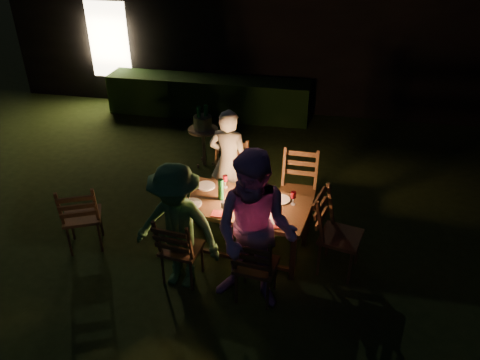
% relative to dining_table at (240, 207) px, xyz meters
% --- Properties ---
extents(garden_envelope, '(40.00, 40.00, 3.20)m').
position_rel_dining_table_xyz_m(garden_envelope, '(-1.06, 6.69, 0.95)').
color(garden_envelope, black).
rests_on(garden_envelope, ground).
extents(dining_table, '(1.78, 1.06, 0.70)m').
position_rel_dining_table_xyz_m(dining_table, '(0.00, 0.00, 0.00)').
color(dining_table, '#442816').
rests_on(dining_table, ground).
extents(chair_near_left, '(0.48, 0.51, 0.97)m').
position_rel_dining_table_xyz_m(chair_near_left, '(-0.55, -0.70, -0.34)').
color(chair_near_left, '#442816').
rests_on(chair_near_left, ground).
extents(chair_near_right, '(0.49, 0.52, 0.98)m').
position_rel_dining_table_xyz_m(chair_near_right, '(0.34, -0.82, -0.33)').
color(chair_near_right, '#442816').
rests_on(chair_near_right, ground).
extents(chair_far_left, '(0.51, 0.54, 1.08)m').
position_rel_dining_table_xyz_m(chair_far_left, '(-0.34, 0.83, -0.31)').
color(chair_far_left, '#442816').
rests_on(chair_far_left, ground).
extents(chair_far_right, '(0.49, 0.53, 1.08)m').
position_rel_dining_table_xyz_m(chair_far_right, '(0.65, 0.69, -0.30)').
color(chair_far_right, '#442816').
rests_on(chair_far_right, ground).
extents(chair_end, '(0.61, 0.59, 1.08)m').
position_rel_dining_table_xyz_m(chair_end, '(1.22, -0.16, -0.31)').
color(chair_end, '#442816').
rests_on(chair_end, ground).
extents(chair_spare, '(0.61, 0.63, 1.02)m').
position_rel_dining_table_xyz_m(chair_spare, '(-1.95, -0.36, -0.32)').
color(chair_spare, '#442816').
rests_on(chair_spare, ground).
extents(person_house_side, '(0.61, 0.44, 1.55)m').
position_rel_dining_table_xyz_m(person_house_side, '(-0.34, 0.87, 0.14)').
color(person_house_side, beige).
rests_on(person_house_side, ground).
extents(person_opp_right, '(0.99, 0.82, 1.86)m').
position_rel_dining_table_xyz_m(person_opp_right, '(0.34, -0.87, 0.30)').
color(person_opp_right, '#D894D3').
rests_on(person_opp_right, ground).
extents(person_opp_left, '(1.08, 0.71, 1.56)m').
position_rel_dining_table_xyz_m(person_opp_left, '(-0.56, -0.75, 0.15)').
color(person_opp_left, '#3B7239').
rests_on(person_opp_left, ground).
extents(lantern, '(0.16, 0.16, 0.35)m').
position_rel_dining_table_xyz_m(lantern, '(0.06, 0.04, 0.23)').
color(lantern, white).
rests_on(lantern, dining_table).
extents(plate_far_left, '(0.25, 0.25, 0.01)m').
position_rel_dining_table_xyz_m(plate_far_left, '(-0.52, 0.29, 0.08)').
color(plate_far_left, white).
rests_on(plate_far_left, dining_table).
extents(plate_near_left, '(0.25, 0.25, 0.01)m').
position_rel_dining_table_xyz_m(plate_near_left, '(-0.57, -0.14, 0.08)').
color(plate_near_left, white).
rests_on(plate_near_left, dining_table).
extents(plate_far_right, '(0.25, 0.25, 0.01)m').
position_rel_dining_table_xyz_m(plate_far_right, '(0.48, 0.16, 0.08)').
color(plate_far_right, white).
rests_on(plate_far_right, dining_table).
extents(plate_near_right, '(0.25, 0.25, 0.01)m').
position_rel_dining_table_xyz_m(plate_near_right, '(0.42, -0.28, 0.08)').
color(plate_near_right, white).
rests_on(plate_near_right, dining_table).
extents(wineglass_a, '(0.06, 0.06, 0.18)m').
position_rel_dining_table_xyz_m(wineglass_a, '(-0.26, 0.32, 0.16)').
color(wineglass_a, '#59070F').
rests_on(wineglass_a, dining_table).
extents(wineglass_b, '(0.06, 0.06, 0.18)m').
position_rel_dining_table_xyz_m(wineglass_b, '(-0.73, -0.02, 0.16)').
color(wineglass_b, '#59070F').
rests_on(wineglass_b, dining_table).
extents(wineglass_c, '(0.06, 0.06, 0.18)m').
position_rel_dining_table_xyz_m(wineglass_c, '(0.26, -0.32, 0.16)').
color(wineglass_c, '#59070F').
rests_on(wineglass_c, dining_table).
extents(wineglass_d, '(0.06, 0.06, 0.18)m').
position_rel_dining_table_xyz_m(wineglass_d, '(0.64, 0.10, 0.16)').
color(wineglass_d, '#59070F').
rests_on(wineglass_d, dining_table).
extents(wineglass_e, '(0.06, 0.06, 0.18)m').
position_rel_dining_table_xyz_m(wineglass_e, '(-0.14, -0.28, 0.16)').
color(wineglass_e, silver).
rests_on(wineglass_e, dining_table).
extents(bottle_table, '(0.07, 0.07, 0.28)m').
position_rel_dining_table_xyz_m(bottle_table, '(-0.25, 0.03, 0.21)').
color(bottle_table, '#0F471E').
rests_on(bottle_table, dining_table).
extents(napkin_left, '(0.18, 0.14, 0.01)m').
position_rel_dining_table_xyz_m(napkin_left, '(-0.19, -0.30, 0.08)').
color(napkin_left, red).
rests_on(napkin_left, dining_table).
extents(napkin_right, '(0.18, 0.14, 0.01)m').
position_rel_dining_table_xyz_m(napkin_right, '(0.51, -0.37, 0.08)').
color(napkin_right, red).
rests_on(napkin_right, dining_table).
extents(phone, '(0.14, 0.07, 0.01)m').
position_rel_dining_table_xyz_m(phone, '(-0.65, -0.21, 0.07)').
color(phone, black).
rests_on(phone, dining_table).
extents(side_table, '(0.50, 0.50, 0.67)m').
position_rel_dining_table_xyz_m(side_table, '(-1.05, 2.11, -0.04)').
color(side_table, olive).
rests_on(side_table, ground).
extents(ice_bucket, '(0.30, 0.30, 0.22)m').
position_rel_dining_table_xyz_m(ice_bucket, '(-1.05, 2.11, 0.15)').
color(ice_bucket, '#A5A8AD').
rests_on(ice_bucket, side_table).
extents(bottle_bucket_a, '(0.07, 0.07, 0.32)m').
position_rel_dining_table_xyz_m(bottle_bucket_a, '(-1.10, 2.07, 0.20)').
color(bottle_bucket_a, '#0F471E').
rests_on(bottle_bucket_a, side_table).
extents(bottle_bucket_b, '(0.07, 0.07, 0.32)m').
position_rel_dining_table_xyz_m(bottle_bucket_b, '(-1.00, 2.15, 0.20)').
color(bottle_bucket_b, '#0F471E').
rests_on(bottle_bucket_b, side_table).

